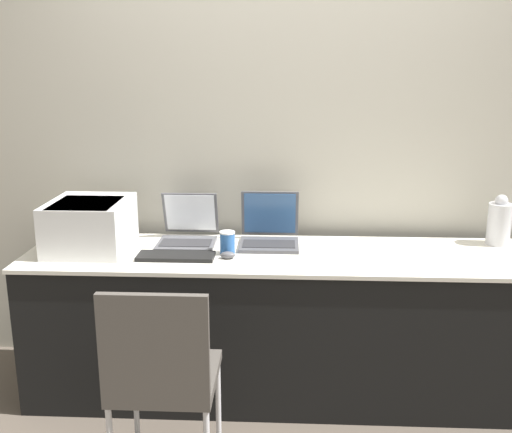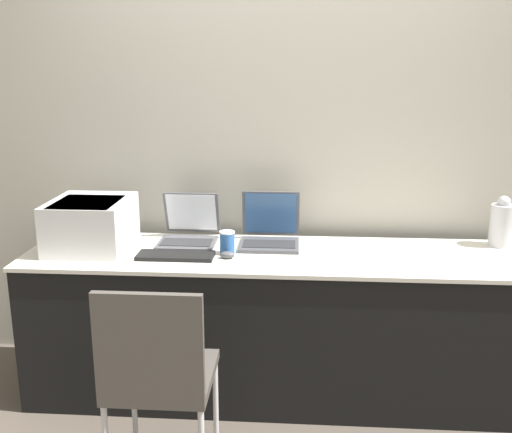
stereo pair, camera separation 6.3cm
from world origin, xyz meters
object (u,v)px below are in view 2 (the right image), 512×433
at_px(external_keyboard, 176,256).
at_px(laptop_right, 270,233).
at_px(printer, 91,222).
at_px(metal_pitcher, 502,224).
at_px(laptop_left, 189,232).
at_px(mouse, 227,255).
at_px(chair, 158,370).
at_px(coffee_cup, 227,243).

bearing_deg(external_keyboard, laptop_right, 30.49).
relative_size(printer, external_keyboard, 1.17).
bearing_deg(metal_pitcher, printer, -174.81).
relative_size(laptop_left, mouse, 4.63).
height_order(metal_pitcher, chair, metal_pitcher).
xyz_separation_m(laptop_left, chair, (0.04, -0.94, -0.29)).
bearing_deg(coffee_cup, printer, 176.55).
bearing_deg(metal_pitcher, mouse, -167.58).
xyz_separation_m(mouse, metal_pitcher, (1.39, 0.31, 0.10)).
distance_m(external_keyboard, chair, 0.72).
xyz_separation_m(external_keyboard, metal_pitcher, (1.64, 0.31, 0.11)).
bearing_deg(external_keyboard, mouse, 1.60).
relative_size(laptop_right, external_keyboard, 0.82).
height_order(laptop_left, external_keyboard, laptop_left).
relative_size(laptop_right, mouse, 4.18).
bearing_deg(laptop_right, external_keyboard, -149.51).
xyz_separation_m(coffee_cup, chair, (-0.19, -0.75, -0.29)).
xyz_separation_m(printer, mouse, (0.71, -0.11, -0.12)).
bearing_deg(laptop_left, printer, -162.79).
xyz_separation_m(laptop_left, coffee_cup, (0.23, -0.19, 0.00)).
bearing_deg(metal_pitcher, laptop_left, -178.44).
height_order(external_keyboard, metal_pitcher, metal_pitcher).
bearing_deg(laptop_right, chair, -112.44).
distance_m(laptop_right, coffee_cup, 0.27).
xyz_separation_m(printer, metal_pitcher, (2.10, 0.19, -0.02)).
bearing_deg(printer, metal_pitcher, 5.19).
bearing_deg(laptop_left, laptop_right, -0.67).
bearing_deg(coffee_cup, laptop_right, 42.22).
distance_m(mouse, chair, 0.75).
xyz_separation_m(external_keyboard, mouse, (0.25, 0.01, 0.01)).
bearing_deg(chair, mouse, 74.19).
bearing_deg(laptop_left, coffee_cup, -39.62).
xyz_separation_m(laptop_right, mouse, (-0.19, -0.26, -0.04)).
xyz_separation_m(printer, external_keyboard, (0.46, -0.12, -0.13)).
height_order(printer, external_keyboard, printer).
height_order(laptop_left, mouse, laptop_left).
distance_m(metal_pitcher, chair, 1.90).
relative_size(mouse, chair, 0.08).
bearing_deg(coffee_cup, metal_pitcher, 9.47).
relative_size(external_keyboard, chair, 0.42).
bearing_deg(coffee_cup, external_keyboard, -161.97).
bearing_deg(coffee_cup, laptop_left, 140.38).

